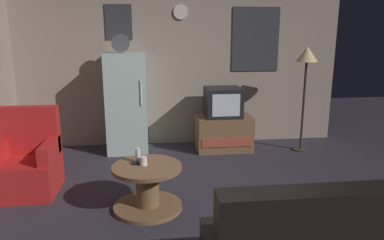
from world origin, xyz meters
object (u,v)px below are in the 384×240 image
wine_glass (138,155)px  remote_control (139,163)px  tv_stand (224,133)px  armchair (27,163)px  standing_lamp (307,62)px  mug_ceramic_white (143,161)px  fridge (127,103)px  coffee_table (147,187)px  crt_tv (223,102)px

wine_glass → remote_control: size_ratio=1.00×
tv_stand → wine_glass: 2.16m
remote_control → tv_stand: bearing=54.7°
wine_glass → armchair: size_ratio=0.16×
tv_stand → standing_lamp: 1.62m
standing_lamp → mug_ceramic_white: (-2.40, -1.66, -0.84)m
remote_control → mug_ceramic_white: bearing=-31.7°
tv_stand → armchair: armchair is taller
fridge → coffee_table: fridge is taller
mug_ceramic_white → remote_control: size_ratio=0.60×
tv_stand → coffee_table: tv_stand is taller
coffee_table → mug_ceramic_white: (-0.03, 0.02, 0.28)m
wine_glass → armchair: armchair is taller
fridge → crt_tv: 1.46m
crt_tv → standing_lamp: bearing=-7.6°
tv_stand → mug_ceramic_white: size_ratio=9.33×
coffee_table → wine_glass: size_ratio=4.80×
armchair → crt_tv: bearing=26.2°
fridge → crt_tv: bearing=-4.9°
fridge → wine_glass: bearing=-83.6°
wine_glass → mug_ceramic_white: bearing=-59.2°
crt_tv → coffee_table: (-1.15, -1.85, -0.52)m
standing_lamp → remote_control: 3.07m
remote_control → armchair: size_ratio=0.16×
crt_tv → coffee_table: 2.24m
tv_stand → wine_glass: wine_glass is taller
mug_ceramic_white → armchair: 1.47m
coffee_table → wine_glass: 0.35m
wine_glass → coffee_table: bearing=-52.4°
standing_lamp → armchair: bearing=-163.9°
tv_stand → coffee_table: (-1.18, -1.85, -0.03)m
tv_stand → coffee_table: size_ratio=1.17×
fridge → mug_ceramic_white: 1.98m
remote_control → fridge: bearing=96.1°
fridge → armchair: (-1.08, -1.37, -0.42)m
armchair → mug_ceramic_white: bearing=-23.4°
standing_lamp → tv_stand: bearing=172.2°
fridge → tv_stand: 1.56m
fridge → tv_stand: fridge is taller
wine_glass → remote_control: (0.01, -0.07, -0.06)m
tv_stand → wine_glass: bearing=-126.2°
mug_ceramic_white → remote_control: mug_ceramic_white is taller
coffee_table → wine_glass: wine_glass is taller
crt_tv → remote_control: size_ratio=3.60×
tv_stand → mug_ceramic_white: (-1.21, -1.83, 0.26)m
fridge → standing_lamp: bearing=-6.1°
crt_tv → armchair: bearing=-153.8°
standing_lamp → mug_ceramic_white: size_ratio=17.67×
tv_stand → remote_control: (-1.25, -1.80, 0.22)m
tv_stand → standing_lamp: size_ratio=0.53×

